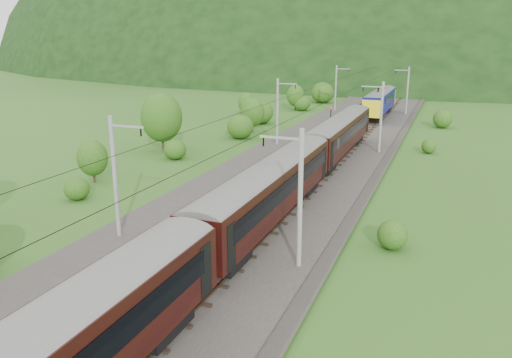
% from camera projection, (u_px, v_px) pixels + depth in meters
% --- Properties ---
extents(ground, '(600.00, 600.00, 0.00)m').
position_uv_depth(ground, '(203.00, 254.00, 31.03)').
color(ground, '#2E591C').
rests_on(ground, ground).
extents(railbed, '(14.00, 220.00, 0.30)m').
position_uv_depth(railbed, '(260.00, 204.00, 39.95)').
color(railbed, '#38332D').
rests_on(railbed, ground).
extents(track_left, '(2.40, 220.00, 0.27)m').
position_uv_depth(track_left, '(233.00, 198.00, 40.73)').
color(track_left, brown).
rests_on(track_left, railbed).
extents(track_right, '(2.40, 220.00, 0.27)m').
position_uv_depth(track_right, '(289.00, 205.00, 39.04)').
color(track_right, brown).
rests_on(track_right, railbed).
extents(catenary_left, '(2.54, 192.28, 8.00)m').
position_uv_depth(catenary_left, '(278.00, 110.00, 60.62)').
color(catenary_left, gray).
rests_on(catenary_left, railbed).
extents(catenary_right, '(2.54, 192.28, 8.00)m').
position_uv_depth(catenary_right, '(380.00, 116.00, 56.31)').
color(catenary_right, gray).
rests_on(catenary_right, railbed).
extents(overhead_wires, '(4.83, 198.00, 0.03)m').
position_uv_depth(overhead_wires, '(260.00, 117.00, 38.05)').
color(overhead_wires, black).
rests_on(overhead_wires, ground).
extents(mountain_main, '(504.00, 360.00, 244.00)m').
position_uv_depth(mountain_main, '(429.00, 63.00, 263.89)').
color(mountain_main, black).
rests_on(mountain_main, ground).
extents(mountain_ridge, '(336.00, 280.00, 132.00)m').
position_uv_depth(mountain_ridge, '(248.00, 58.00, 341.92)').
color(mountain_ridge, black).
rests_on(mountain_ridge, ground).
extents(train, '(2.94, 140.11, 5.11)m').
position_uv_depth(train, '(191.00, 241.00, 24.13)').
color(train, black).
rests_on(train, ground).
extents(hazard_post_near, '(0.17, 0.17, 1.63)m').
position_uv_depth(hazard_post_near, '(294.00, 160.00, 50.02)').
color(hazard_post_near, red).
rests_on(hazard_post_near, railbed).
extents(hazard_post_far, '(0.18, 0.18, 1.65)m').
position_uv_depth(hazard_post_far, '(351.00, 124.00, 71.34)').
color(hazard_post_far, red).
rests_on(hazard_post_far, railbed).
extents(signal, '(0.26, 0.26, 2.32)m').
position_uv_depth(signal, '(331.00, 114.00, 77.12)').
color(signal, black).
rests_on(signal, railbed).
extents(vegetation_left, '(11.86, 142.74, 6.95)m').
position_uv_depth(vegetation_left, '(118.00, 156.00, 45.72)').
color(vegetation_left, '#264C14').
rests_on(vegetation_left, ground).
extents(vegetation_right, '(5.49, 94.47, 2.49)m').
position_uv_depth(vegetation_right, '(406.00, 234.00, 31.22)').
color(vegetation_right, '#264C14').
rests_on(vegetation_right, ground).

